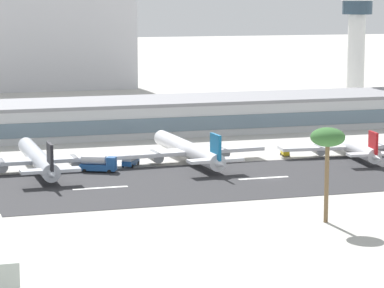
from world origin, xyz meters
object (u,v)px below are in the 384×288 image
at_px(airliner_blue_tail_gate_1, 190,151).
at_px(control_tower, 356,43).
at_px(terminal_building, 150,116).
at_px(distant_hotel_block, 18,34).
at_px(airliner_black_tail_gate_0, 39,160).
at_px(service_baggage_tug_2, 285,152).
at_px(palm_tree_0, 328,140).
at_px(service_box_truck_0, 131,159).
at_px(service_fuel_truck_1, 98,164).
at_px(airliner_red_tail_gate_2, 350,146).

bearing_deg(airliner_blue_tail_gate_1, control_tower, -50.09).
bearing_deg(terminal_building, distant_hotel_block, 99.59).
bearing_deg(distant_hotel_block, terminal_building, -80.41).
distance_m(terminal_building, airliner_blue_tail_gate_1, 52.34).
height_order(terminal_building, airliner_black_tail_gate_0, terminal_building).
relative_size(control_tower, service_baggage_tug_2, 11.90).
bearing_deg(palm_tree_0, service_box_truck_0, 108.83).
height_order(service_fuel_truck_1, service_baggage_tug_2, service_fuel_truck_1).
xyz_separation_m(distant_hotel_block, service_fuel_truck_1, (-2.73, -199.30, -22.39)).
xyz_separation_m(terminal_building, service_fuel_truck_1, (-26.71, -57.42, -3.02)).
bearing_deg(airliner_blue_tail_gate_1, service_baggage_tug_2, -88.30).
height_order(distant_hotel_block, service_baggage_tug_2, distant_hotel_block).
relative_size(terminal_building, service_baggage_tug_2, 53.17).
bearing_deg(airliner_blue_tail_gate_1, service_box_truck_0, 86.30).
bearing_deg(service_baggage_tug_2, airliner_black_tail_gate_0, -78.66).
relative_size(distant_hotel_block, service_fuel_truck_1, 11.48).
bearing_deg(airliner_black_tail_gate_0, palm_tree_0, -146.28).
distance_m(distant_hotel_block, airliner_blue_tail_gate_1, 196.42).
distance_m(airliner_blue_tail_gate_1, service_fuel_truck_1, 24.53).
bearing_deg(service_baggage_tug_2, distant_hotel_block, -158.35).
xyz_separation_m(airliner_red_tail_gate_2, service_fuel_truck_1, (-66.10, -2.28, -0.72)).
xyz_separation_m(distant_hotel_block, airliner_blue_tail_gate_1, (21.21, -194.10, -21.36)).
xyz_separation_m(control_tower, palm_tree_0, (-79.87, -147.49, -8.99)).
height_order(airliner_black_tail_gate_0, service_baggage_tug_2, airliner_black_tail_gate_0).
distance_m(airliner_blue_tail_gate_1, airliner_red_tail_gate_2, 42.26).
bearing_deg(service_baggage_tug_2, service_box_truck_0, -78.62).
distance_m(service_box_truck_0, palm_tree_0, 69.04).
relative_size(airliner_black_tail_gate_0, service_fuel_truck_1, 5.18).
bearing_deg(service_box_truck_0, service_baggage_tug_2, -52.98).
bearing_deg(service_fuel_truck_1, service_baggage_tug_2, 34.69).
height_order(terminal_building, palm_tree_0, palm_tree_0).
distance_m(control_tower, service_baggage_tug_2, 103.39).
xyz_separation_m(airliner_blue_tail_gate_1, service_box_truck_0, (-15.00, -0.06, -1.28)).
height_order(distant_hotel_block, airliner_black_tail_gate_0, distant_hotel_block).
bearing_deg(airliner_blue_tail_gate_1, airliner_black_tail_gate_0, 88.29).
height_order(airliner_blue_tail_gate_1, service_fuel_truck_1, airliner_blue_tail_gate_1).
relative_size(terminal_building, distant_hotel_block, 1.79).
relative_size(distant_hotel_block, palm_tree_0, 5.77).
bearing_deg(airliner_black_tail_gate_0, service_fuel_truck_1, -107.08).
relative_size(distant_hotel_block, service_box_truck_0, 15.92).
bearing_deg(service_fuel_truck_1, distant_hotel_block, 115.09).
distance_m(airliner_black_tail_gate_0, airliner_red_tail_gate_2, 79.47).
relative_size(terminal_building, airliner_black_tail_gate_0, 3.96).
bearing_deg(distant_hotel_block, palm_tree_0, -83.80).
bearing_deg(palm_tree_0, airliner_black_tail_gate_0, 125.15).
relative_size(service_box_truck_0, service_fuel_truck_1, 0.72).
bearing_deg(palm_tree_0, service_fuel_truck_1, 117.58).
distance_m(service_box_truck_0, service_fuel_truck_1, 10.32).
xyz_separation_m(airliner_black_tail_gate_0, airliner_red_tail_gate_2, (79.45, -1.45, -0.28)).
bearing_deg(control_tower, airliner_red_tail_gate_2, -117.33).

